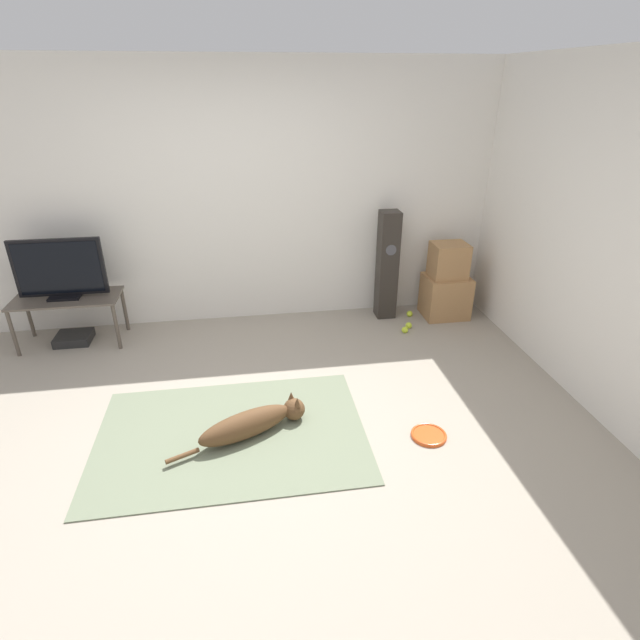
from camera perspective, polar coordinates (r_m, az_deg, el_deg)
name	(u,v)px	position (r m, az deg, el deg)	size (l,w,h in m)	color
ground_plane	(257,436)	(3.74, -7.27, -13.07)	(12.00, 12.00, 0.00)	#9E9384
wall_back	(240,198)	(5.13, -9.08, 13.59)	(8.00, 0.06, 2.55)	silver
wall_right	(627,250)	(4.05, 31.63, 6.78)	(0.06, 8.00, 2.55)	silver
area_rug	(232,434)	(3.78, -10.06, -12.74)	(1.93, 1.33, 0.01)	slate
dog	(253,423)	(3.69, -7.63, -11.56)	(0.99, 0.50, 0.21)	brown
frisbee	(429,435)	(3.79, 12.33, -12.71)	(0.26, 0.26, 0.03)	#DB511E
cardboard_box_lower	(445,296)	(5.55, 14.13, 2.65)	(0.46, 0.39, 0.45)	#A87A4C
cardboard_box_upper	(449,260)	(5.41, 14.49, 6.61)	(0.36, 0.30, 0.36)	#A87A4C
floor_speaker	(387,266)	(5.30, 7.69, 6.19)	(0.20, 0.20, 1.15)	#2D2823
tv_stand	(67,303)	(5.31, -26.90, 1.73)	(0.97, 0.46, 0.48)	brown
tv	(59,269)	(5.20, -27.63, 5.14)	(0.80, 0.20, 0.57)	black
tennis_ball_by_boxes	(405,330)	(5.15, 9.68, -1.12)	(0.07, 0.07, 0.07)	#C6E033
tennis_ball_near_speaker	(410,314)	(5.51, 10.20, 0.71)	(0.07, 0.07, 0.07)	#C6E033
tennis_ball_loose_on_carpet	(409,325)	(5.25, 10.10, -0.61)	(0.07, 0.07, 0.07)	#C6E033
game_console	(74,338)	(5.47, -26.29, -1.86)	(0.33, 0.29, 0.08)	black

